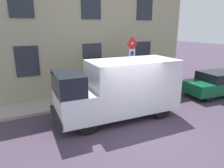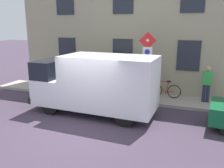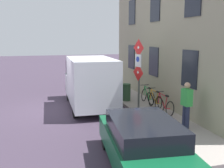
% 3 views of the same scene
% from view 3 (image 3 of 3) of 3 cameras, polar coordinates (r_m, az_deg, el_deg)
% --- Properties ---
extents(ground_plane, '(80.00, 80.00, 0.00)m').
position_cam_3_polar(ground_plane, '(13.26, -10.27, -5.34)').
color(ground_plane, '#413546').
extents(sidewalk_slab, '(1.73, 14.42, 0.14)m').
position_cam_3_polar(sidewalk_slab, '(14.11, 5.56, -4.00)').
color(sidewalk_slab, '#A79C94').
rests_on(sidewalk_slab, ground_plane).
extents(building_facade, '(0.75, 12.42, 6.94)m').
position_cam_3_polar(building_facade, '(14.18, 10.43, 9.84)').
color(building_facade, tan).
rests_on(building_facade, ground_plane).
extents(sign_post_stacked, '(0.20, 0.55, 3.14)m').
position_cam_3_polar(sign_post_stacked, '(11.97, 5.67, 3.70)').
color(sign_post_stacked, '#474C47').
rests_on(sign_post_stacked, sidewalk_slab).
extents(delivery_van, '(2.17, 5.39, 2.50)m').
position_cam_3_polar(delivery_van, '(13.21, -4.88, 0.65)').
color(delivery_van, white).
rests_on(delivery_van, ground_plane).
extents(parked_hatchback, '(2.13, 4.15, 1.38)m').
position_cam_3_polar(parked_hatchback, '(7.27, 6.47, -12.19)').
color(parked_hatchback, '#0F5731').
rests_on(parked_hatchback, ground_plane).
extents(bicycle_red, '(0.46, 1.71, 0.89)m').
position_cam_3_polar(bicycle_red, '(12.05, 11.04, -4.42)').
color(bicycle_red, black).
rests_on(bicycle_red, sidewalk_slab).
extents(bicycle_orange, '(0.46, 1.72, 0.89)m').
position_cam_3_polar(bicycle_orange, '(12.84, 9.22, -3.46)').
color(bicycle_orange, black).
rests_on(bicycle_orange, sidewalk_slab).
extents(bicycle_green, '(0.46, 1.71, 0.89)m').
position_cam_3_polar(bicycle_green, '(13.65, 7.62, -2.62)').
color(bicycle_green, black).
rests_on(bicycle_green, sidewalk_slab).
extents(pedestrian, '(0.28, 0.41, 1.72)m').
position_cam_3_polar(pedestrian, '(10.17, 15.66, -4.03)').
color(pedestrian, '#262B47').
rests_on(pedestrian, sidewalk_slab).
extents(litter_bin, '(0.44, 0.44, 0.90)m').
position_cam_3_polar(litter_bin, '(14.17, 3.10, -1.74)').
color(litter_bin, '#2D5133').
rests_on(litter_bin, sidewalk_slab).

